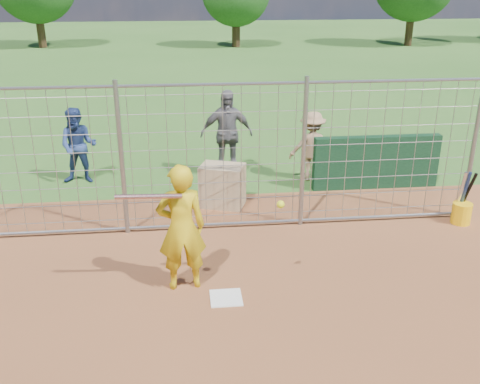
{
  "coord_description": "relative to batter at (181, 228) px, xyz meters",
  "views": [
    {
      "loc": [
        -0.48,
        -6.38,
        4.05
      ],
      "look_at": [
        0.3,
        0.8,
        1.15
      ],
      "focal_mm": 40.0,
      "sensor_mm": 36.0,
      "label": 1
    }
  ],
  "objects": [
    {
      "name": "ground",
      "position": [
        0.56,
        -0.18,
        -0.91
      ],
      "size": [
        100.0,
        100.0,
        0.0
      ],
      "primitive_type": "plane",
      "color": "#2D591E",
      "rests_on": "ground"
    },
    {
      "name": "home_plate",
      "position": [
        0.56,
        -0.38,
        -0.9
      ],
      "size": [
        0.43,
        0.43,
        0.02
      ],
      "primitive_type": "cube",
      "color": "silver",
      "rests_on": "ground"
    },
    {
      "name": "dugout_wall",
      "position": [
        3.96,
        3.42,
        -0.36
      ],
      "size": [
        2.6,
        0.2,
        1.1
      ],
      "primitive_type": "cube",
      "color": "#11381E",
      "rests_on": "ground"
    },
    {
      "name": "batter",
      "position": [
        0.0,
        0.0,
        0.0
      ],
      "size": [
        0.71,
        0.51,
        1.82
      ],
      "primitive_type": "imported",
      "rotation": [
        0.0,
        0.0,
        3.26
      ],
      "color": "gold",
      "rests_on": "ground"
    },
    {
      "name": "bystander_a",
      "position": [
        -2.11,
        4.39,
        -0.11
      ],
      "size": [
        0.82,
        0.66,
        1.6
      ],
      "primitive_type": "imported",
      "rotation": [
        0.0,
        0.0,
        -0.07
      ],
      "color": "navy",
      "rests_on": "ground"
    },
    {
      "name": "bystander_b",
      "position": [
        0.99,
        4.43,
        0.05
      ],
      "size": [
        1.15,
        0.54,
        1.91
      ],
      "primitive_type": "imported",
      "rotation": [
        0.0,
        0.0,
        0.07
      ],
      "color": "#5B5A5F",
      "rests_on": "ground"
    },
    {
      "name": "bystander_c",
      "position": [
        2.77,
        4.05,
        -0.17
      ],
      "size": [
        0.96,
        0.55,
        1.48
      ],
      "primitive_type": "imported",
      "rotation": [
        0.0,
        0.0,
        3.14
      ],
      "color": "#997453",
      "rests_on": "ground"
    },
    {
      "name": "equipment_bin",
      "position": [
        0.77,
        2.83,
        -0.51
      ],
      "size": [
        0.93,
        0.78,
        0.8
      ],
      "primitive_type": "cube",
      "rotation": [
        0.0,
        0.0,
        -0.33
      ],
      "color": "tan",
      "rests_on": "ground"
    },
    {
      "name": "equipment_in_play",
      "position": [
        0.01,
        -0.18,
        0.51
      ],
      "size": [
        2.19,
        0.18,
        0.24
      ],
      "color": "silver",
      "rests_on": "ground"
    },
    {
      "name": "bucket_with_bats",
      "position": [
        4.9,
        1.58,
        -0.66
      ],
      "size": [
        0.34,
        0.38,
        0.97
      ],
      "color": "yellow",
      "rests_on": "ground"
    },
    {
      "name": "backstop_fence",
      "position": [
        0.56,
        1.82,
        0.35
      ],
      "size": [
        9.08,
        0.08,
        2.6
      ],
      "color": "gray",
      "rests_on": "ground"
    }
  ]
}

